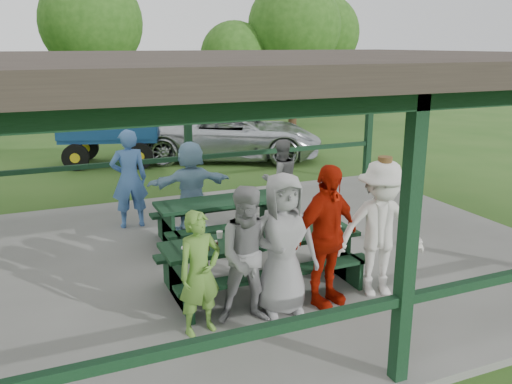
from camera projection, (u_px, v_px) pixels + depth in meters
name	position (u px, v px, depth m)	size (l,w,h in m)	color
ground	(255.00, 259.00, 9.08)	(90.00, 90.00, 0.00)	#2A5219
concrete_slab	(255.00, 256.00, 9.07)	(10.00, 8.00, 0.10)	slate
pavilion_structure	(255.00, 65.00, 8.24)	(10.60, 8.60, 3.24)	black
picnic_table_near	(262.00, 255.00, 7.70)	(2.83, 1.39, 0.75)	black
picnic_table_far	(224.00, 215.00, 9.54)	(2.38, 1.39, 0.75)	black
table_setting	(260.00, 234.00, 7.66)	(2.46, 0.45, 0.10)	white
contestant_green	(200.00, 273.00, 6.41)	(0.56, 0.37, 1.53)	#5F9234
contestant_grey_left	(251.00, 256.00, 6.62)	(0.85, 0.66, 1.76)	gray
contestant_grey_mid	(283.00, 244.00, 6.86)	(0.91, 0.59, 1.86)	gray
contestant_red	(326.00, 236.00, 7.07)	(1.12, 0.47, 1.92)	#A81605
contestant_white_fedora	(381.00, 229.00, 7.36)	(1.38, 1.02, 1.96)	silver
spectator_lblue	(191.00, 186.00, 9.97)	(1.57, 0.50, 1.70)	#86B1D0
spectator_blue	(129.00, 179.00, 10.16)	(0.68, 0.45, 1.87)	#4773B9
spectator_grey	(280.00, 179.00, 10.74)	(0.77, 0.60, 1.59)	gray
pickup_truck	(232.00, 135.00, 16.73)	(2.54, 5.51, 1.53)	silver
farm_trailer	(111.00, 142.00, 16.03)	(3.85, 2.35, 1.34)	navy
tree_left	(91.00, 23.00, 21.47)	(4.04, 4.04, 6.32)	#352115
tree_mid	(234.00, 56.00, 22.66)	(2.83, 2.83, 4.43)	#352115
tree_right	(294.00, 27.00, 22.79)	(3.93, 3.93, 6.14)	#352115
tree_far_right	(321.00, 33.00, 26.82)	(3.77, 3.77, 5.89)	#352115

